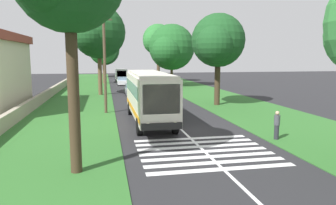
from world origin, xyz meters
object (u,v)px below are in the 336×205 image
object	(u,v)px
trailing_car_0	(132,90)
roadside_tree_left_3	(104,51)
utility_pole	(105,62)
roadside_tree_left_1	(98,33)
roadside_tree_left_2	(103,51)
pedestrian	(277,125)
trailing_car_1	(149,84)
roadside_tree_right_3	(171,48)
coach_bus	(149,94)
roadside_tree_right_0	(157,41)
trailing_car_2	(122,81)
trailing_minibus_0	(121,74)
roadside_tree_right_2	(217,42)

from	to	relation	value
trailing_car_0	roadside_tree_left_3	xyz separation A→B (m)	(39.06, 3.62, 5.76)
utility_pole	roadside_tree_left_1	bearing A→B (deg)	3.17
roadside_tree_left_1	roadside_tree_left_2	xyz separation A→B (m)	(18.93, -0.47, -1.87)
trailing_car_0	pedestrian	distance (m)	25.56
trailing_car_1	roadside_tree_left_1	world-z (taller)	roadside_tree_left_1
roadside_tree_left_3	roadside_tree_right_3	world-z (taller)	roadside_tree_right_3
roadside_tree_right_3	pedestrian	world-z (taller)	roadside_tree_right_3
utility_pole	trailing_car_1	bearing A→B (deg)	-17.31
coach_bus	trailing_car_0	world-z (taller)	coach_bus
trailing_car_1	roadside_tree_left_1	size ratio (longest dim) A/B	0.38
roadside_tree_right_0	coach_bus	bearing A→B (deg)	169.83
trailing_car_2	roadside_tree_left_1	world-z (taller)	roadside_tree_left_1
roadside_tree_left_1	utility_pole	bearing A→B (deg)	-176.83
trailing_car_2	roadside_tree_left_1	bearing A→B (deg)	165.62
coach_bus	trailing_minibus_0	size ratio (longest dim) A/B	1.86
roadside_tree_left_3	pedestrian	size ratio (longest dim) A/B	6.06
coach_bus	roadside_tree_right_0	world-z (taller)	roadside_tree_right_0
roadside_tree_left_3	coach_bus	bearing A→B (deg)	-176.62
utility_pole	trailing_minibus_0	bearing A→B (deg)	-4.81
utility_pole	pedestrian	size ratio (longest dim) A/B	5.06
trailing_car_0	roadside_tree_right_3	xyz separation A→B (m)	(10.86, -7.33, 5.65)
coach_bus	roadside_tree_left_1	xyz separation A→B (m)	(18.70, 3.94, 5.71)
roadside_tree_right_0	roadside_tree_right_2	xyz separation A→B (m)	(-30.17, -1.10, -1.61)
trailing_car_1	pedestrian	world-z (taller)	pedestrian
coach_bus	pedestrian	bearing A→B (deg)	-134.85
trailing_car_2	roadside_tree_left_1	size ratio (longest dim) A/B	0.38
roadside_tree_left_1	pedestrian	size ratio (longest dim) A/B	6.71
trailing_minibus_0	utility_pole	xyz separation A→B (m)	(-37.07, 3.12, 2.91)
trailing_car_2	roadside_tree_left_3	xyz separation A→B (m)	(23.85, 3.18, 5.76)
utility_pole	coach_bus	bearing A→B (deg)	-145.52
roadside_tree_left_2	pedestrian	bearing A→B (deg)	-167.09
trailing_car_2	trailing_car_1	bearing A→B (deg)	-154.24
trailing_car_1	utility_pole	world-z (taller)	utility_pole
roadside_tree_left_1	roadside_tree_left_3	bearing A→B (deg)	-0.84
trailing_car_2	roadside_tree_right_2	size ratio (longest dim) A/B	0.47
roadside_tree_left_3	trailing_minibus_0	bearing A→B (deg)	-167.84
roadside_tree_left_2	roadside_tree_right_2	distance (m)	32.42
pedestrian	roadside_tree_right_3	bearing A→B (deg)	-1.44
roadside_tree_right_0	pedestrian	distance (m)	44.61
coach_bus	roadside_tree_right_3	distance (m)	30.21
coach_bus	utility_pole	distance (m)	6.04
trailing_minibus_0	roadside_tree_right_0	world-z (taller)	roadside_tree_right_0
trailing_car_0	roadside_tree_left_1	world-z (taller)	roadside_tree_left_1
trailing_car_0	utility_pole	xyz separation A→B (m)	(-13.50, 3.40, 3.79)
roadside_tree_right_3	roadside_tree_left_2	bearing A→B (deg)	51.82
utility_pole	trailing_car_2	bearing A→B (deg)	-5.89
roadside_tree_left_1	roadside_tree_left_3	size ratio (longest dim) A/B	1.11
roadside_tree_left_2	roadside_tree_right_3	size ratio (longest dim) A/B	0.84
roadside_tree_left_2	pedestrian	xyz separation A→B (m)	(-44.28, -10.15, -5.08)
trailing_car_0	roadside_tree_right_3	bearing A→B (deg)	-34.03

